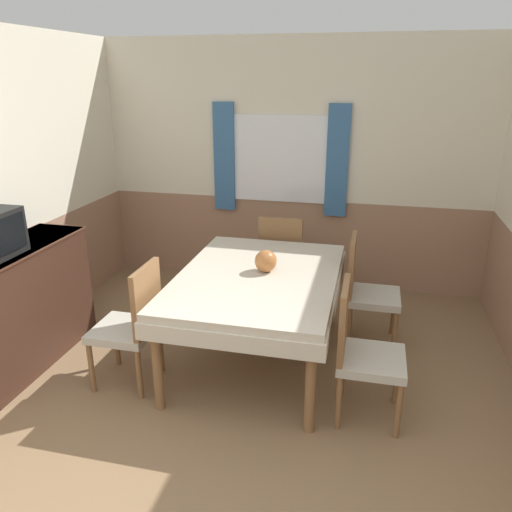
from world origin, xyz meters
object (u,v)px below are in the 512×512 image
(vase, at_px, (266,261))
(chair_right_far, at_px, (365,288))
(sideboard, at_px, (22,305))
(chair_left_near, at_px, (133,322))
(dining_table, at_px, (258,286))
(chair_right_near, at_px, (361,349))
(chair_head_window, at_px, (282,258))

(vase, bearing_deg, chair_right_far, 29.70)
(chair_right_far, distance_m, sideboard, 2.81)
(chair_left_near, relative_size, vase, 5.47)
(dining_table, relative_size, chair_left_near, 1.82)
(chair_left_near, height_order, chair_right_near, same)
(chair_right_far, bearing_deg, vase, -60.30)
(chair_head_window, relative_size, chair_right_far, 1.00)
(chair_left_near, relative_size, chair_right_near, 1.00)
(chair_right_near, height_order, chair_right_far, same)
(chair_head_window, xyz_separation_m, chair_right_far, (0.82, -0.56, 0.00))
(chair_left_near, bearing_deg, vase, -56.01)
(chair_left_near, relative_size, chair_right_far, 1.00)
(chair_head_window, distance_m, sideboard, 2.36)
(sideboard, height_order, vase, sideboard)
(chair_head_window, distance_m, chair_right_far, 0.99)
(chair_left_near, xyz_separation_m, chair_right_far, (1.65, 1.03, 0.00))
(chair_head_window, xyz_separation_m, vase, (0.05, -1.00, 0.34))
(chair_right_near, bearing_deg, chair_left_near, -90.00)
(chair_right_near, height_order, sideboard, sideboard)
(chair_right_far, bearing_deg, sideboard, -70.43)
(dining_table, relative_size, sideboard, 1.33)
(sideboard, bearing_deg, vase, 14.91)
(chair_left_near, xyz_separation_m, sideboard, (-1.00, 0.09, -0.01))
(sideboard, bearing_deg, chair_head_window, 39.40)
(chair_right_near, bearing_deg, sideboard, -91.93)
(dining_table, relative_size, vase, 9.93)
(chair_right_far, relative_size, sideboard, 0.73)
(vase, bearing_deg, sideboard, -165.09)
(chair_head_window, relative_size, chair_right_near, 1.00)
(dining_table, bearing_deg, sideboard, -166.85)
(chair_left_near, relative_size, sideboard, 0.73)
(dining_table, xyz_separation_m, vase, (0.05, 0.07, 0.19))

